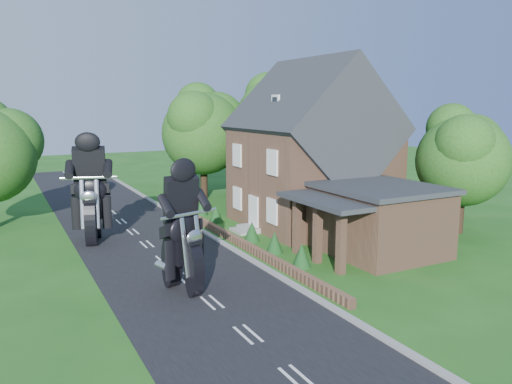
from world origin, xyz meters
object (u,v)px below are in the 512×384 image
house (312,155)px  annex (377,218)px  motorcycle_follow (93,226)px  garden_wall (228,236)px  motorcycle_lead (183,273)px

house → annex: 7.30m
annex → house: bearing=84.8°
motorcycle_follow → garden_wall: bearing=174.0°
garden_wall → motorcycle_follow: 7.32m
motorcycle_lead → motorcycle_follow: 9.41m
annex → motorcycle_follow: size_ratio=3.67×
house → motorcycle_lead: (-11.07, -7.44, -3.54)m
house → motorcycle_lead: 13.80m
garden_wall → motorcycle_follow: motorcycle_follow is taller
motorcycle_lead → house: bearing=-162.4°
annex → motorcycle_lead: bearing=-176.5°
motorcycle_follow → motorcycle_lead: bearing=117.8°
annex → motorcycle_follow: 15.02m
annex → motorcycle_follow: (-12.30, 8.58, -0.87)m
garden_wall → house: bearing=9.2°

